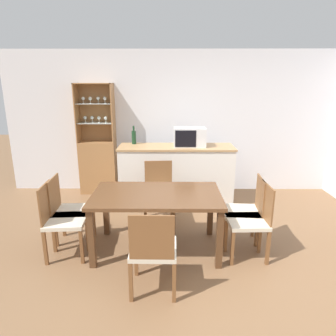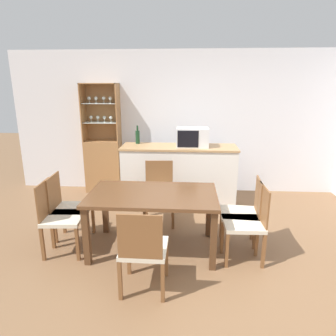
% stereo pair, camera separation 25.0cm
% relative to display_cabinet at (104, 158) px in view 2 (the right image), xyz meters
% --- Properties ---
extents(ground_plane, '(18.00, 18.00, 0.00)m').
position_rel_display_cabinet_xyz_m(ground_plane, '(1.72, -2.44, -0.63)').
color(ground_plane, brown).
extents(wall_back, '(6.80, 0.06, 2.55)m').
position_rel_display_cabinet_xyz_m(wall_back, '(1.72, 0.19, 0.65)').
color(wall_back, silver).
rests_on(wall_back, ground_plane).
extents(kitchen_counter, '(1.89, 0.60, 0.98)m').
position_rel_display_cabinet_xyz_m(kitchen_counter, '(1.42, -0.53, -0.13)').
color(kitchen_counter, white).
rests_on(kitchen_counter, ground_plane).
extents(display_cabinet, '(0.65, 0.33, 1.98)m').
position_rel_display_cabinet_xyz_m(display_cabinet, '(0.00, 0.00, 0.00)').
color(display_cabinet, '#A37042').
rests_on(display_cabinet, ground_plane).
extents(dining_table, '(1.51, 0.89, 0.72)m').
position_rel_display_cabinet_xyz_m(dining_table, '(1.16, -2.04, 0.01)').
color(dining_table, brown).
rests_on(dining_table, ground_plane).
extents(dining_chair_side_left_near, '(0.47, 0.47, 0.88)m').
position_rel_display_cabinet_xyz_m(dining_chair_side_left_near, '(0.07, -2.18, -0.18)').
color(dining_chair_side_left_near, beige).
rests_on(dining_chair_side_left_near, ground_plane).
extents(dining_chair_side_right_far, '(0.47, 0.47, 0.88)m').
position_rel_display_cabinet_xyz_m(dining_chair_side_right_far, '(2.26, -1.91, -0.18)').
color(dining_chair_side_right_far, beige).
rests_on(dining_chair_side_right_far, ground_plane).
extents(dining_chair_side_right_near, '(0.45, 0.45, 0.88)m').
position_rel_display_cabinet_xyz_m(dining_chair_side_right_near, '(2.26, -2.17, -0.18)').
color(dining_chair_side_right_near, beige).
rests_on(dining_chair_side_right_near, ground_plane).
extents(dining_chair_head_far, '(0.47, 0.47, 0.88)m').
position_rel_display_cabinet_xyz_m(dining_chair_head_far, '(1.16, -1.26, -0.18)').
color(dining_chair_head_far, beige).
rests_on(dining_chair_head_far, ground_plane).
extents(dining_chair_side_left_far, '(0.47, 0.47, 0.88)m').
position_rel_display_cabinet_xyz_m(dining_chair_side_left_far, '(0.07, -1.91, -0.18)').
color(dining_chair_side_left_far, beige).
rests_on(dining_chair_side_left_far, ground_plane).
extents(dining_chair_head_near, '(0.44, 0.44, 0.88)m').
position_rel_display_cabinet_xyz_m(dining_chair_head_near, '(1.16, -2.82, -0.18)').
color(dining_chair_head_near, beige).
rests_on(dining_chair_head_near, ground_plane).
extents(microwave, '(0.51, 0.34, 0.30)m').
position_rel_display_cabinet_xyz_m(microwave, '(1.64, -0.53, 0.51)').
color(microwave, silver).
rests_on(microwave, kitchen_counter).
extents(wine_bottle, '(0.07, 0.07, 0.31)m').
position_rel_display_cabinet_xyz_m(wine_bottle, '(0.71, -0.34, 0.48)').
color(wine_bottle, '#193D23').
rests_on(wine_bottle, kitchen_counter).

